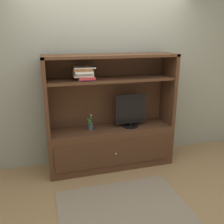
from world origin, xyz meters
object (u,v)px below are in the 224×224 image
object	(u,v)px
media_console	(111,133)
magazine_stack	(84,73)
tv_monitor	(131,111)
potted_plant	(91,126)

from	to	relation	value
media_console	magazine_stack	xyz separation A→B (m)	(-0.37, -0.01, 0.91)
magazine_stack	tv_monitor	bearing A→B (deg)	-3.79
tv_monitor	potted_plant	distance (m)	0.62
media_console	potted_plant	size ratio (longest dim) A/B	7.93
media_console	potted_plant	world-z (taller)	media_console
media_console	magazine_stack	world-z (taller)	media_console
media_console	potted_plant	xyz separation A→B (m)	(-0.30, -0.01, 0.15)
potted_plant	magazine_stack	distance (m)	0.76
tv_monitor	potted_plant	world-z (taller)	tv_monitor
potted_plant	magazine_stack	bearing A→B (deg)	177.23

